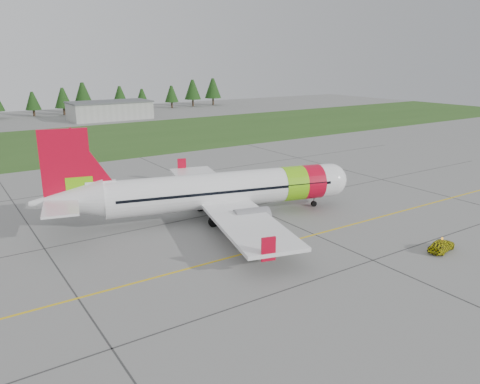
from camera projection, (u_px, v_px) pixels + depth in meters
ground at (290, 288)px, 38.40m from camera, size 320.00×320.00×0.00m
aircraft at (219, 191)px, 54.89m from camera, size 36.77×34.60×11.34m
follow_me_car at (443, 234)px, 45.35m from camera, size 1.46×1.64×3.60m
grass_strip at (54, 144)px, 104.01m from camera, size 320.00×50.00×0.03m
taxi_guideline at (237, 255)px, 44.80m from camera, size 120.00×0.25×0.02m
hangar_east at (110, 111)px, 145.44m from camera, size 24.00×12.00×5.20m
treeline at (11, 102)px, 147.45m from camera, size 160.00×8.00×10.00m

